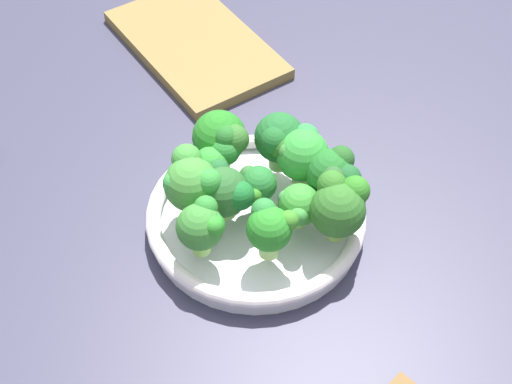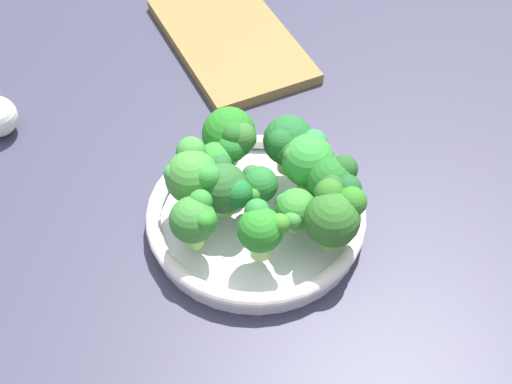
% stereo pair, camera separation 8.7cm
% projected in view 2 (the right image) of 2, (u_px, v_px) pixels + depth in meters
% --- Properties ---
extents(ground_plane, '(1.30, 1.30, 0.03)m').
position_uv_depth(ground_plane, '(229.00, 228.00, 0.93)').
color(ground_plane, '#36344A').
extents(bowl, '(0.26, 0.26, 0.03)m').
position_uv_depth(bowl, '(256.00, 218.00, 0.90)').
color(bowl, white).
rests_on(bowl, ground_plane).
extents(broccoli_floret_0, '(0.05, 0.05, 0.07)m').
position_uv_depth(broccoli_floret_0, '(261.00, 228.00, 0.82)').
color(broccoli_floret_0, '#9DCB6D').
rests_on(broccoli_floret_0, bowl).
extents(broccoli_floret_1, '(0.06, 0.07, 0.08)m').
position_uv_depth(broccoli_floret_1, '(308.00, 159.00, 0.88)').
color(broccoli_floret_1, '#92BD60').
rests_on(broccoli_floret_1, bowl).
extents(broccoli_floret_2, '(0.07, 0.07, 0.08)m').
position_uv_depth(broccoli_floret_2, '(231.00, 136.00, 0.90)').
color(broccoli_floret_2, '#A1D272').
rests_on(broccoli_floret_2, bowl).
extents(broccoli_floret_3, '(0.05, 0.05, 0.06)m').
position_uv_depth(broccoli_floret_3, '(295.00, 210.00, 0.85)').
color(broccoli_floret_3, '#78B951').
rests_on(broccoli_floret_3, bowl).
extents(broccoli_floret_4, '(0.05, 0.05, 0.05)m').
position_uv_depth(broccoli_floret_4, '(259.00, 185.00, 0.87)').
color(broccoli_floret_4, '#84BE54').
rests_on(broccoli_floret_4, bowl).
extents(broccoli_floret_5, '(0.06, 0.06, 0.07)m').
position_uv_depth(broccoli_floret_5, '(194.00, 218.00, 0.83)').
color(broccoli_floret_5, '#9CDA62').
rests_on(broccoli_floret_5, bowl).
extents(broccoli_floret_6, '(0.06, 0.06, 0.07)m').
position_uv_depth(broccoli_floret_6, '(227.00, 190.00, 0.86)').
color(broccoli_floret_6, '#78B35B').
rests_on(broccoli_floret_6, bowl).
extents(broccoli_floret_7, '(0.07, 0.06, 0.07)m').
position_uv_depth(broccoli_floret_7, '(335.00, 182.00, 0.85)').
color(broccoli_floret_7, '#9FCF6A').
rests_on(broccoli_floret_7, bowl).
extents(broccoli_floret_8, '(0.06, 0.07, 0.08)m').
position_uv_depth(broccoli_floret_8, '(334.00, 215.00, 0.82)').
color(broccoli_floret_8, '#87B14F').
rests_on(broccoli_floret_8, bowl).
extents(broccoli_floret_9, '(0.06, 0.06, 0.08)m').
position_uv_depth(broccoli_floret_9, '(288.00, 143.00, 0.89)').
color(broccoli_floret_9, '#8DC767').
rests_on(broccoli_floret_9, bowl).
extents(broccoli_floret_10, '(0.07, 0.07, 0.08)m').
position_uv_depth(broccoli_floret_10, '(192.00, 174.00, 0.86)').
color(broccoli_floret_10, '#9AC96D').
rests_on(broccoli_floret_10, bowl).
extents(broccoli_floret_11, '(0.04, 0.04, 0.06)m').
position_uv_depth(broccoli_floret_11, '(216.00, 162.00, 0.89)').
color(broccoli_floret_11, '#76BD60').
rests_on(broccoli_floret_11, bowl).
extents(cutting_board, '(0.32, 0.28, 0.02)m').
position_uv_depth(cutting_board, '(231.00, 40.00, 1.14)').
color(cutting_board, olive).
rests_on(cutting_board, ground_plane).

